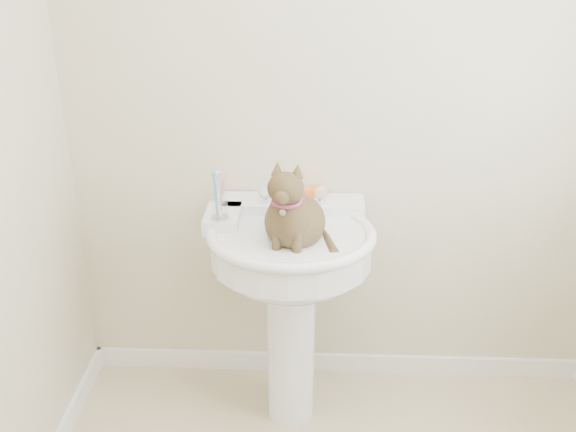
# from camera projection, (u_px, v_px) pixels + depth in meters

# --- Properties ---
(wall_back) EXTENTS (2.20, 0.00, 2.50)m
(wall_back) POSITION_uv_depth(u_px,v_px,m) (345.00, 105.00, 2.57)
(wall_back) COLOR beige
(wall_back) RESTS_ON ground
(baseboard_back) EXTENTS (2.20, 0.02, 0.09)m
(baseboard_back) POSITION_uv_depth(u_px,v_px,m) (335.00, 363.00, 3.08)
(baseboard_back) COLOR white
(baseboard_back) RESTS_ON floor
(pedestal_sink) EXTENTS (0.65, 0.63, 0.89)m
(pedestal_sink) POSITION_uv_depth(u_px,v_px,m) (290.00, 267.00, 2.55)
(pedestal_sink) COLOR white
(pedestal_sink) RESTS_ON floor
(faucet) EXTENTS (0.28, 0.12, 0.14)m
(faucet) POSITION_uv_depth(u_px,v_px,m) (293.00, 194.00, 2.59)
(faucet) COLOR silver
(faucet) RESTS_ON pedestal_sink
(soap_bar) EXTENTS (0.10, 0.07, 0.03)m
(soap_bar) POSITION_uv_depth(u_px,v_px,m) (315.00, 192.00, 2.69)
(soap_bar) COLOR orange
(soap_bar) RESTS_ON pedestal_sink
(toothbrush_cup) EXTENTS (0.07, 0.07, 0.19)m
(toothbrush_cup) POSITION_uv_depth(u_px,v_px,m) (219.00, 207.00, 2.47)
(toothbrush_cup) COLOR silver
(toothbrush_cup) RESTS_ON pedestal_sink
(cat) EXTENTS (0.24, 0.31, 0.45)m
(cat) POSITION_uv_depth(u_px,v_px,m) (294.00, 217.00, 2.39)
(cat) COLOR brown
(cat) RESTS_ON pedestal_sink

